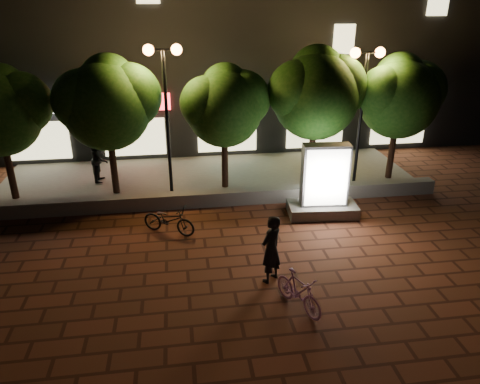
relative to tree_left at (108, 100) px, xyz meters
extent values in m
plane|color=#56291B|center=(3.45, -5.46, -3.44)|extent=(80.00, 80.00, 0.00)
cube|color=slate|center=(3.45, -1.46, -3.19)|extent=(16.00, 0.45, 0.50)
cube|color=slate|center=(3.45, 1.04, -3.40)|extent=(16.00, 5.00, 0.08)
cube|color=black|center=(3.45, 7.54, 1.56)|extent=(28.00, 8.00, 10.00)
cube|color=silver|center=(-3.55, 3.48, -0.84)|extent=(3.20, 0.12, 0.70)
cube|color=beige|center=(-3.55, 3.48, -2.34)|extent=(2.60, 0.10, 1.60)
cube|color=#FF262B|center=(0.45, 3.48, -0.84)|extent=(3.20, 0.12, 0.70)
cube|color=beige|center=(0.45, 3.48, -2.34)|extent=(2.60, 0.10, 1.60)
cube|color=#4EC7BF|center=(4.45, 3.48, -0.84)|extent=(3.20, 0.12, 0.70)
cube|color=beige|center=(4.45, 3.48, -2.34)|extent=(2.60, 0.10, 1.60)
cube|color=gold|center=(8.45, 3.48, -0.84)|extent=(3.20, 0.12, 0.70)
cube|color=beige|center=(8.45, 3.48, -2.34)|extent=(2.60, 0.10, 1.60)
cube|color=silver|center=(12.45, 3.48, -0.84)|extent=(3.20, 0.12, 0.70)
cube|color=beige|center=(12.45, 3.48, -2.34)|extent=(2.60, 0.10, 1.60)
cube|color=beige|center=(9.45, 3.48, 1.56)|extent=(0.90, 0.10, 1.20)
cube|color=beige|center=(13.45, 3.48, 3.06)|extent=(0.90, 0.10, 1.20)
cylinder|color=black|center=(-3.55, -0.06, -2.24)|extent=(0.24, 0.24, 2.25)
sphere|color=#2C5519|center=(-2.85, 0.14, -0.04)|extent=(2.10, 2.10, 2.10)
sphere|color=#2C5519|center=(-3.45, 0.29, 0.36)|extent=(1.82, 1.82, 1.82)
cylinder|color=black|center=(-0.05, -0.06, -2.19)|extent=(0.24, 0.24, 2.34)
sphere|color=#2C5519|center=(-0.05, -0.06, -0.20)|extent=(3.00, 3.00, 3.00)
sphere|color=#2C5519|center=(0.70, 0.14, 0.10)|extent=(2.25, 2.25, 2.25)
sphere|color=#2C5519|center=(-0.73, -0.21, 0.05)|extent=(2.10, 2.10, 2.10)
sphere|color=#2C5519|center=(0.05, 0.29, 0.55)|extent=(1.95, 1.95, 1.95)
cylinder|color=black|center=(3.95, -0.06, -2.26)|extent=(0.24, 0.24, 2.21)
sphere|color=#2C5519|center=(3.95, -0.06, -0.42)|extent=(2.70, 2.70, 2.70)
sphere|color=#2C5519|center=(4.62, 0.14, -0.12)|extent=(2.03, 2.03, 2.02)
sphere|color=#2C5519|center=(3.34, -0.21, -0.17)|extent=(1.89, 1.89, 1.89)
sphere|color=#2C5519|center=(4.05, 0.29, 0.26)|extent=(1.76, 1.76, 1.76)
cylinder|color=black|center=(7.25, -0.06, -2.15)|extent=(0.24, 0.24, 2.43)
sphere|color=#2C5519|center=(7.25, -0.06, -0.08)|extent=(3.10, 3.10, 3.10)
sphere|color=#2C5519|center=(8.02, 0.14, 0.22)|extent=(2.33, 2.33, 2.33)
sphere|color=#2C5519|center=(6.55, -0.21, 0.17)|extent=(2.17, 2.17, 2.17)
sphere|color=#2C5519|center=(7.35, 0.29, 0.69)|extent=(2.01, 2.02, 2.02)
cylinder|color=black|center=(10.45, -0.06, -2.22)|extent=(0.24, 0.24, 2.29)
sphere|color=#2C5519|center=(10.45, -0.06, -0.27)|extent=(2.90, 2.90, 2.90)
sphere|color=#2C5519|center=(11.17, 0.14, 0.03)|extent=(2.18, 2.17, 2.17)
sphere|color=#2C5519|center=(9.79, -0.21, -0.02)|extent=(2.03, 2.03, 2.03)
sphere|color=#2C5519|center=(10.55, 0.29, 0.45)|extent=(1.89, 1.88, 1.88)
cylinder|color=black|center=(1.95, -0.26, -0.86)|extent=(0.12, 0.12, 5.00)
cylinder|color=black|center=(1.95, -0.26, 1.64)|extent=(0.90, 0.08, 0.08)
sphere|color=#FF883F|center=(1.50, -0.26, 1.64)|extent=(0.36, 0.36, 0.36)
sphere|color=#FF883F|center=(2.40, -0.26, 1.64)|extent=(0.36, 0.36, 0.36)
cylinder|color=black|center=(8.95, -0.26, -0.96)|extent=(0.12, 0.12, 4.80)
cylinder|color=black|center=(8.95, -0.26, 1.44)|extent=(0.90, 0.08, 0.08)
sphere|color=#FF883F|center=(8.50, -0.26, 1.44)|extent=(0.36, 0.36, 0.36)
sphere|color=#FF883F|center=(9.40, -0.26, 1.44)|extent=(0.36, 0.36, 0.36)
cube|color=slate|center=(6.89, -2.72, -3.26)|extent=(2.32, 1.29, 0.37)
cube|color=#4C4C51|center=(6.89, -2.72, -2.04)|extent=(1.53, 0.62, 2.06)
cube|color=white|center=(6.87, -2.99, -2.04)|extent=(1.35, 0.14, 1.87)
cube|color=white|center=(6.91, -2.45, -2.04)|extent=(1.35, 0.14, 1.87)
imported|color=#C379B4|center=(4.82, -7.39, -2.98)|extent=(1.06, 1.57, 0.92)
imported|color=black|center=(4.42, -6.19, -2.54)|extent=(0.79, 0.76, 1.82)
imported|color=black|center=(1.86, -3.30, -3.00)|extent=(1.79, 1.34, 0.90)
imported|color=black|center=(-0.73, 1.20, -2.50)|extent=(0.71, 0.89, 1.73)
camera|label=1|loc=(2.28, -15.69, 3.25)|focal=33.78mm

